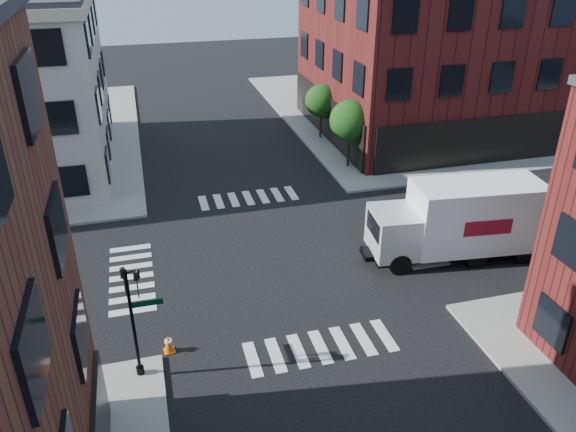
{
  "coord_description": "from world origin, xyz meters",
  "views": [
    {
      "loc": [
        -5.69,
        -23.13,
        14.56
      ],
      "look_at": [
        0.43,
        -0.58,
        2.5
      ],
      "focal_mm": 35.0,
      "sensor_mm": 36.0,
      "label": 1
    }
  ],
  "objects": [
    {
      "name": "sidewalk_ne",
      "position": [
        21.0,
        21.0,
        0.07
      ],
      "size": [
        30.0,
        30.0,
        0.15
      ],
      "primitive_type": "cube",
      "color": "gray",
      "rests_on": "ground"
    },
    {
      "name": "box_truck",
      "position": [
        8.59,
        -2.23,
        2.01
      ],
      "size": [
        8.72,
        3.43,
        3.86
      ],
      "rotation": [
        0.0,
        0.0,
        -0.11
      ],
      "color": "white",
      "rests_on": "ground"
    },
    {
      "name": "ground",
      "position": [
        0.0,
        0.0,
        0.0
      ],
      "size": [
        120.0,
        120.0,
        0.0
      ],
      "primitive_type": "plane",
      "color": "black",
      "rests_on": "ground"
    },
    {
      "name": "tree_near",
      "position": [
        7.56,
        9.98,
        3.16
      ],
      "size": [
        2.69,
        2.69,
        4.49
      ],
      "color": "black",
      "rests_on": "ground"
    },
    {
      "name": "traffic_cone",
      "position": [
        -5.7,
        -5.7,
        0.37
      ],
      "size": [
        0.46,
        0.46,
        0.77
      ],
      "rotation": [
        0.0,
        0.0,
        0.12
      ],
      "color": "#FC600B",
      "rests_on": "ground"
    },
    {
      "name": "signal_pole",
      "position": [
        -6.72,
        -6.68,
        2.86
      ],
      "size": [
        1.29,
        1.24,
        4.6
      ],
      "color": "black",
      "rests_on": "ground"
    },
    {
      "name": "building_ne",
      "position": [
        20.5,
        16.0,
        6.0
      ],
      "size": [
        25.0,
        16.0,
        12.0
      ],
      "primitive_type": "cube",
      "color": "#4B1312",
      "rests_on": "ground"
    },
    {
      "name": "tree_far",
      "position": [
        7.56,
        15.98,
        2.87
      ],
      "size": [
        2.43,
        2.43,
        4.07
      ],
      "color": "black",
      "rests_on": "ground"
    }
  ]
}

